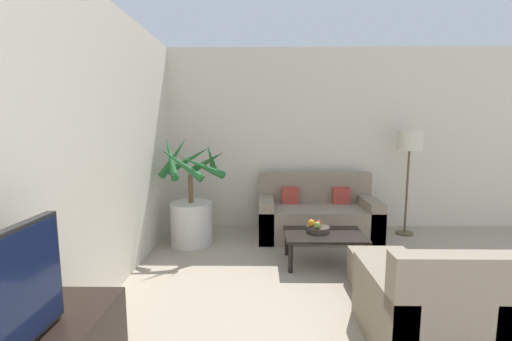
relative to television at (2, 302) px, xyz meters
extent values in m
cube|color=beige|center=(2.76, 3.87, 0.53)|extent=(7.65, 0.06, 2.70)
cube|color=beige|center=(-0.29, 0.89, 0.53)|extent=(0.06, 7.51, 2.70)
cube|color=black|center=(0.00, 0.00, 0.01)|extent=(0.05, 0.79, 0.58)
cube|color=#0F1938|center=(0.02, 0.00, 0.01)|extent=(0.01, 0.75, 0.54)
cylinder|color=beige|center=(0.20, 3.01, -0.55)|extent=(0.55, 0.55, 0.56)
cylinder|color=brown|center=(0.20, 3.01, -0.08)|extent=(0.06, 0.06, 0.37)
cone|color=#23662D|center=(0.48, 3.01, 0.30)|extent=(0.10, 0.61, 0.47)
cone|color=#23662D|center=(0.39, 3.25, 0.25)|extent=(0.58, 0.49, 0.38)
cone|color=#23662D|center=(0.13, 3.30, 0.27)|extent=(0.65, 0.24, 0.43)
cone|color=#23662D|center=(-0.03, 3.12, 0.33)|extent=(0.34, 0.56, 0.53)
cone|color=#23662D|center=(-0.02, 2.91, 0.34)|extent=(0.33, 0.55, 0.54)
cone|color=#23662D|center=(0.13, 2.73, 0.29)|extent=(0.63, 0.24, 0.45)
cone|color=#23662D|center=(0.39, 2.77, 0.25)|extent=(0.58, 0.49, 0.38)
cube|color=gray|center=(1.91, 3.30, -0.61)|extent=(1.64, 0.81, 0.44)
cube|color=gray|center=(1.91, 3.62, -0.17)|extent=(1.64, 0.16, 0.44)
cube|color=gray|center=(1.19, 3.30, -0.55)|extent=(0.20, 0.81, 0.56)
cube|color=gray|center=(2.63, 3.30, -0.55)|extent=(0.20, 0.81, 0.56)
cube|color=#B23D33|center=(1.54, 3.50, -0.27)|extent=(0.24, 0.12, 0.24)
cube|color=#B23D33|center=(2.28, 3.50, -0.27)|extent=(0.24, 0.12, 0.24)
cylinder|color=brown|center=(3.20, 3.45, -0.81)|extent=(0.24, 0.24, 0.03)
cylinder|color=brown|center=(3.20, 3.45, -0.20)|extent=(0.03, 0.03, 1.19)
cylinder|color=beige|center=(3.20, 3.45, 0.53)|extent=(0.35, 0.35, 0.28)
cylinder|color=black|center=(1.43, 2.13, -0.66)|extent=(0.05, 0.05, 0.32)
cylinder|color=black|center=(2.23, 2.13, -0.66)|extent=(0.05, 0.05, 0.32)
cylinder|color=black|center=(1.43, 2.63, -0.66)|extent=(0.05, 0.05, 0.32)
cylinder|color=black|center=(2.23, 2.63, -0.66)|extent=(0.05, 0.05, 0.32)
cube|color=black|center=(1.83, 2.38, -0.49)|extent=(0.89, 0.59, 0.03)
cylinder|color=#42382D|center=(1.77, 2.44, -0.44)|extent=(0.26, 0.26, 0.06)
sphere|color=red|center=(1.78, 2.45, -0.38)|extent=(0.07, 0.07, 0.07)
sphere|color=olive|center=(1.75, 2.37, -0.37)|extent=(0.08, 0.08, 0.08)
sphere|color=orange|center=(1.69, 2.44, -0.37)|extent=(0.09, 0.09, 0.09)
cube|color=gray|center=(2.27, 0.94, -0.61)|extent=(0.77, 0.86, 0.43)
cube|color=gray|center=(2.27, 0.59, -0.20)|extent=(0.77, 0.16, 0.38)
cube|color=gray|center=(1.96, 0.94, -0.56)|extent=(0.16, 0.86, 0.53)
cube|color=gray|center=(2.57, 0.94, -0.56)|extent=(0.16, 0.86, 0.53)
cube|color=gray|center=(2.29, 1.78, -0.65)|extent=(0.57, 0.50, 0.34)
camera|label=1|loc=(1.10, -1.36, 0.76)|focal=24.00mm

